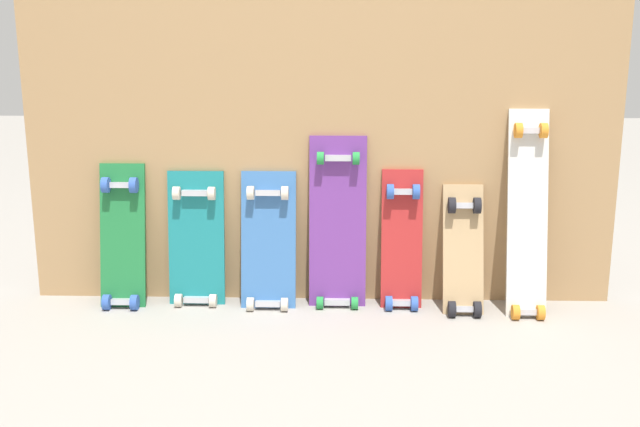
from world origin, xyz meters
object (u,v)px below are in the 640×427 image
at_px(skateboard_blue, 268,248).
at_px(skateboard_white, 528,221).
at_px(skateboard_green, 122,243).
at_px(skateboard_red, 402,247).
at_px(skateboard_natural, 463,257).
at_px(skateboard_purple, 338,230).
at_px(skateboard_teal, 197,246).

xyz_separation_m(skateboard_blue, skateboard_white, (1.06, -0.03, 0.13)).
distance_m(skateboard_green, skateboard_white, 1.68).
xyz_separation_m(skateboard_red, skateboard_natural, (0.25, -0.04, -0.03)).
bearing_deg(skateboard_green, skateboard_purple, 1.65).
relative_size(skateboard_teal, skateboard_natural, 1.09).
xyz_separation_m(skateboard_blue, skateboard_natural, (0.81, -0.03, -0.02)).
height_order(skateboard_green, skateboard_red, skateboard_green).
relative_size(skateboard_green, skateboard_blue, 1.04).
bearing_deg(skateboard_blue, skateboard_purple, 4.30).
bearing_deg(skateboard_blue, skateboard_natural, -2.25).
height_order(skateboard_teal, skateboard_natural, skateboard_teal).
distance_m(skateboard_purple, skateboard_red, 0.28).
distance_m(skateboard_teal, skateboard_purple, 0.60).
relative_size(skateboard_green, skateboard_teal, 1.05).
xyz_separation_m(skateboard_green, skateboard_blue, (0.61, 0.00, -0.02)).
height_order(skateboard_natural, skateboard_white, skateboard_white).
xyz_separation_m(skateboard_red, skateboard_white, (0.50, -0.04, 0.13)).
bearing_deg(skateboard_green, skateboard_natural, -1.11).
bearing_deg(skateboard_purple, skateboard_green, -178.35).
bearing_deg(skateboard_green, skateboard_red, 0.66).
relative_size(skateboard_green, skateboard_white, 0.74).
bearing_deg(skateboard_red, skateboard_teal, 179.09).
xyz_separation_m(skateboard_green, skateboard_teal, (0.31, 0.03, -0.02)).
bearing_deg(skateboard_teal, skateboard_white, -2.37).
xyz_separation_m(skateboard_green, skateboard_purple, (0.90, 0.03, 0.06)).
relative_size(skateboard_teal, skateboard_blue, 1.00).
bearing_deg(skateboard_green, skateboard_teal, 5.06).
bearing_deg(skateboard_purple, skateboard_white, -4.11).
relative_size(skateboard_purple, skateboard_white, 0.87).
bearing_deg(skateboard_red, skateboard_natural, -9.27).
xyz_separation_m(skateboard_purple, skateboard_natural, (0.52, -0.05, -0.10)).
relative_size(skateboard_green, skateboard_natural, 1.14).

